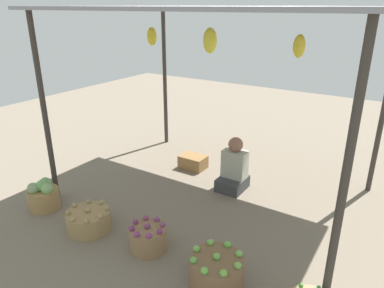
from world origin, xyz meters
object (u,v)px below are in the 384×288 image
object	(u,v)px
basket_cabbages	(43,196)
wooden_crate_near_vendor	(193,162)
vendor_person	(234,170)
basket_green_apples	(216,271)
basket_potatoes	(89,220)
basket_purple_onions	(148,238)

from	to	relation	value
basket_cabbages	wooden_crate_near_vendor	world-z (taller)	basket_cabbages
vendor_person	wooden_crate_near_vendor	distance (m)	0.93
vendor_person	basket_green_apples	size ratio (longest dim) A/B	1.50
vendor_person	basket_potatoes	distance (m)	2.10
basket_green_apples	basket_cabbages	bearing A→B (deg)	-179.90
vendor_person	basket_purple_onions	world-z (taller)	vendor_person
basket_potatoes	basket_purple_onions	bearing A→B (deg)	6.32
basket_cabbages	basket_potatoes	world-z (taller)	basket_cabbages
vendor_person	basket_purple_onions	bearing A→B (deg)	-94.98
vendor_person	basket_potatoes	bearing A→B (deg)	-117.92
basket_green_apples	wooden_crate_near_vendor	xyz separation A→B (m)	(-1.60, 2.10, -0.05)
basket_cabbages	basket_purple_onions	world-z (taller)	basket_cabbages
basket_cabbages	basket_potatoes	size ratio (longest dim) A/B	0.78
vendor_person	basket_purple_onions	xyz separation A→B (m)	(-0.15, -1.75, -0.16)
basket_cabbages	wooden_crate_near_vendor	size ratio (longest dim) A/B	0.96
vendor_person	basket_green_apples	world-z (taller)	vendor_person
vendor_person	basket_cabbages	bearing A→B (deg)	-135.22
vendor_person	basket_potatoes	xyz separation A→B (m)	(-0.98, -1.85, -0.18)
basket_cabbages	basket_purple_onions	distance (m)	1.69
basket_potatoes	basket_purple_onions	world-z (taller)	basket_purple_onions
vendor_person	basket_purple_onions	distance (m)	1.77
basket_cabbages	basket_green_apples	xyz separation A→B (m)	(2.57, 0.00, -0.02)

